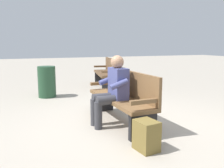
# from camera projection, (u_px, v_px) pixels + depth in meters

# --- Properties ---
(ground_plane) EXTENTS (40.00, 40.00, 0.00)m
(ground_plane) POSITION_uv_depth(u_px,v_px,m) (119.00, 122.00, 4.20)
(ground_plane) COLOR #A89E8E
(bench_near) EXTENTS (1.81, 0.54, 0.90)m
(bench_near) POSITION_uv_depth(u_px,v_px,m) (123.00, 97.00, 4.15)
(bench_near) COLOR brown
(bench_near) RESTS_ON ground
(person_seated) EXTENTS (0.58, 0.58, 1.18)m
(person_seated) POSITION_uv_depth(u_px,v_px,m) (112.00, 89.00, 3.98)
(person_seated) COLOR #474C84
(person_seated) RESTS_ON ground
(backpack) EXTENTS (0.34, 0.32, 0.40)m
(backpack) POSITION_uv_depth(u_px,v_px,m) (147.00, 136.00, 3.07)
(backpack) COLOR brown
(backpack) RESTS_ON ground
(bench_far) EXTENTS (1.86, 0.79, 0.90)m
(bench_far) POSITION_uv_depth(u_px,v_px,m) (107.00, 72.00, 7.72)
(bench_far) COLOR brown
(bench_far) RESTS_ON ground
(trash_bin) EXTENTS (0.45, 0.45, 0.80)m
(trash_bin) POSITION_uv_depth(u_px,v_px,m) (47.00, 82.00, 6.15)
(trash_bin) COLOR #23472D
(trash_bin) RESTS_ON ground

